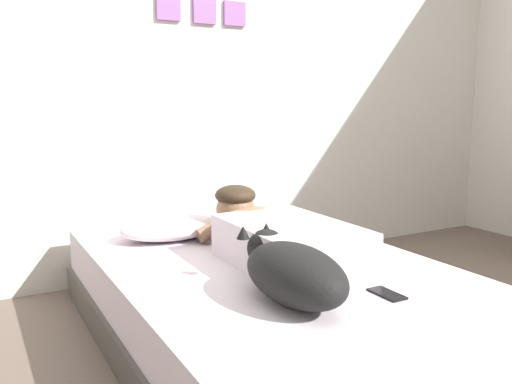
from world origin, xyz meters
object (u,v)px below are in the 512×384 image
Objects in this scene: bed at (271,305)px; coffee_cup at (257,231)px; cell_phone at (387,294)px; pillow at (172,228)px; dog at (291,270)px; person_lying at (273,234)px.

coffee_cup reaches higher than bed.
coffee_cup is 0.91m from cell_phone.
pillow is at bearing 109.88° from bed.
bed is 4.03× the size of pillow.
coffee_cup reaches higher than cell_phone.
coffee_cup is at bearing 69.38° from bed.
coffee_cup is at bearing -28.88° from pillow.
bed is 0.57m from cell_phone.
cell_phone is at bearing -88.73° from coffee_cup.
bed is 0.50m from dog.
pillow is at bearing 117.30° from person_lying.
dog is (-0.20, -0.46, -0.00)m from person_lying.
pillow is 0.90× the size of dog.
pillow is 0.99m from dog.
bed is at bearing -70.12° from pillow.
cell_phone is at bearing -71.69° from bed.
cell_phone is (0.39, -1.11, -0.05)m from pillow.
cell_phone is at bearing -78.80° from person_lying.
dog is at bearing -110.92° from coffee_cup.
person_lying is 0.50m from dog.
dog is at bearing -86.10° from pillow.
dog is at bearing -111.22° from bed.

